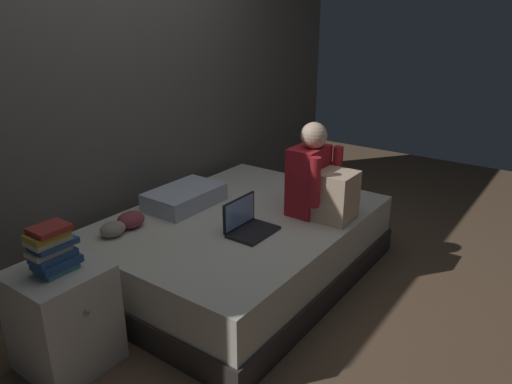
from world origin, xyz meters
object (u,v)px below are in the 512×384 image
object	(u,v)px
bed	(241,245)
book_stack	(52,249)
laptop	(248,224)
person_sitting	(320,181)
pillow	(185,197)
nightstand	(64,318)
clothes_pile	(124,223)

from	to	relation	value
bed	book_stack	bearing A→B (deg)	172.48
bed	book_stack	size ratio (longest dim) A/B	8.03
bed	laptop	bearing A→B (deg)	-131.95
book_stack	person_sitting	bearing A→B (deg)	-20.37
bed	pillow	world-z (taller)	pillow
laptop	nightstand	bearing A→B (deg)	161.40
bed	nightstand	distance (m)	1.31
nightstand	clothes_pile	bearing A→B (deg)	23.43
pillow	book_stack	size ratio (longest dim) A/B	2.25
nightstand	book_stack	xyz separation A→B (m)	(-0.01, -0.01, 0.41)
book_stack	nightstand	bearing A→B (deg)	63.46
book_stack	clothes_pile	size ratio (longest dim) A/B	0.74
laptop	clothes_pile	world-z (taller)	laptop
book_stack	clothes_pile	world-z (taller)	book_stack
laptop	clothes_pile	xyz separation A→B (m)	(-0.46, 0.67, -0.00)
bed	person_sitting	world-z (taller)	person_sitting
book_stack	clothes_pile	xyz separation A→B (m)	(0.67, 0.30, -0.19)
person_sitting	laptop	distance (m)	0.60
person_sitting	clothes_pile	xyz separation A→B (m)	(-0.97, 0.91, -0.20)
clothes_pile	bed	bearing A→B (deg)	-36.57
person_sitting	pillow	xyz separation A→B (m)	(-0.42, 0.89, -0.19)
bed	pillow	distance (m)	0.55
person_sitting	clothes_pile	world-z (taller)	person_sitting
person_sitting	nightstand	bearing A→B (deg)	159.26
nightstand	laptop	world-z (taller)	laptop
bed	pillow	bearing A→B (deg)	100.57
person_sitting	pillow	bearing A→B (deg)	115.20
nightstand	book_stack	bearing A→B (deg)	-116.54
bed	person_sitting	size ratio (longest dim) A/B	3.05
nightstand	laptop	bearing A→B (deg)	-18.60
bed	nightstand	world-z (taller)	nightstand
bed	pillow	xyz separation A→B (m)	(-0.08, 0.45, 0.30)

